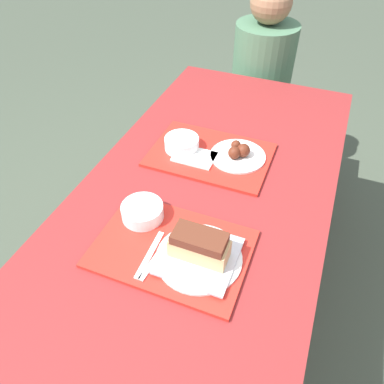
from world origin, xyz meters
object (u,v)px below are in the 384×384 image
wings_plate_far (238,153)px  person_seated_across (263,63)px  tray_near (173,249)px  brisket_sandwich_plate (199,251)px  tray_far (210,155)px  bowl_coleslaw_near (142,211)px  bowl_coleslaw_far (182,143)px

wings_plate_far → person_seated_across: bearing=97.6°
tray_near → brisket_sandwich_plate: size_ratio=1.83×
tray_near → wings_plate_far: size_ratio=2.16×
brisket_sandwich_plate → tray_far: bearing=105.9°
tray_far → tray_near: bearing=-83.7°
bowl_coleslaw_near → bowl_coleslaw_far: 0.37m
person_seated_across → bowl_coleslaw_near: bearing=-93.0°
tray_near → person_seated_across: 1.36m
tray_near → wings_plate_far: wings_plate_far is taller
tray_far → brisket_sandwich_plate: (0.13, -0.46, 0.04)m
tray_near → bowl_coleslaw_far: bowl_coleslaw_far is taller
bowl_coleslaw_far → wings_plate_far: 0.21m
person_seated_across → tray_near: bearing=-87.1°
brisket_sandwich_plate → bowl_coleslaw_far: size_ratio=1.87×
tray_near → brisket_sandwich_plate: brisket_sandwich_plate is taller
bowl_coleslaw_near → brisket_sandwich_plate: brisket_sandwich_plate is taller
tray_far → wings_plate_far: wings_plate_far is taller
tray_near → tray_far: bearing=96.3°
wings_plate_far → person_seated_across: 0.89m
tray_far → wings_plate_far: size_ratio=2.16×
bowl_coleslaw_far → wings_plate_far: bearing=7.4°
tray_near → person_seated_across: person_seated_across is taller
bowl_coleslaw_far → bowl_coleslaw_near: bearing=-86.0°
tray_far → wings_plate_far: bearing=10.2°
person_seated_across → wings_plate_far: bearing=-82.4°
brisket_sandwich_plate → person_seated_across: bearing=96.3°
tray_near → brisket_sandwich_plate: 0.09m
tray_far → bowl_coleslaw_near: (-0.08, -0.38, 0.03)m
tray_far → bowl_coleslaw_far: bearing=-175.2°
bowl_coleslaw_far → wings_plate_far: size_ratio=0.63×
bowl_coleslaw_near → brisket_sandwich_plate: bearing=-21.2°
bowl_coleslaw_near → wings_plate_far: 0.44m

